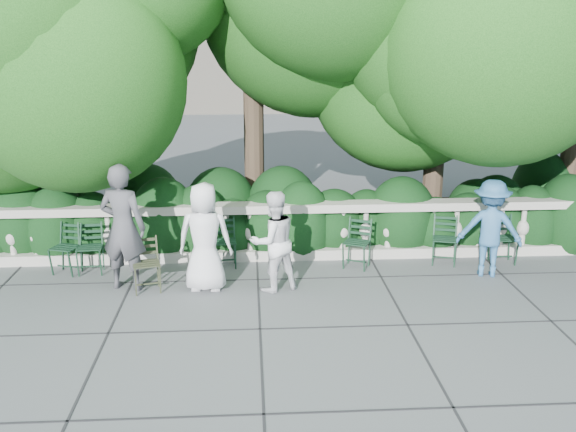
{
  "coord_description": "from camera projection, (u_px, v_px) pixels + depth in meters",
  "views": [
    {
      "loc": [
        -0.61,
        -8.83,
        3.79
      ],
      "look_at": [
        0.0,
        1.0,
        1.0
      ],
      "focal_mm": 40.0,
      "sensor_mm": 36.0,
      "label": 1
    }
  ],
  "objects": [
    {
      "name": "chair_d",
      "position": [
        225.0,
        270.0,
        10.73
      ],
      "size": [
        0.47,
        0.51,
        0.84
      ],
      "primitive_type": null,
      "rotation": [
        0.0,
        0.0,
        0.08
      ],
      "color": "black",
      "rests_on": "ground"
    },
    {
      "name": "chair_weathered",
      "position": [
        149.0,
        295.0,
        9.7
      ],
      "size": [
        0.54,
        0.57,
        0.84
      ],
      "primitive_type": null,
      "rotation": [
        0.0,
        0.0,
        0.23
      ],
      "color": "black",
      "rests_on": "ground"
    },
    {
      "name": "ground",
      "position": [
        292.0,
        299.0,
        9.55
      ],
      "size": [
        90.0,
        90.0,
        0.0
      ],
      "primitive_type": "plane",
      "color": "#4C4F53",
      "rests_on": "ground"
    },
    {
      "name": "chair_f",
      "position": [
        443.0,
        267.0,
        10.87
      ],
      "size": [
        0.56,
        0.58,
        0.84
      ],
      "primitive_type": null,
      "rotation": [
        0.0,
        0.0,
        -0.28
      ],
      "color": "black",
      "rests_on": "ground"
    },
    {
      "name": "person_casual_man",
      "position": [
        273.0,
        241.0,
        9.7
      ],
      "size": [
        0.93,
        0.84,
        1.55
      ],
      "primitive_type": "imported",
      "rotation": [
        0.0,
        0.0,
        3.54
      ],
      "color": "silver",
      "rests_on": "ground"
    },
    {
      "name": "chair_e",
      "position": [
        504.0,
        266.0,
        10.91
      ],
      "size": [
        0.44,
        0.48,
        0.84
      ],
      "primitive_type": null,
      "rotation": [
        0.0,
        0.0,
        -0.01
      ],
      "color": "black",
      "rests_on": "ground"
    },
    {
      "name": "tree_canopy",
      "position": [
        318.0,
        25.0,
        11.57
      ],
      "size": [
        15.04,
        6.52,
        6.78
      ],
      "color": "#3F3023",
      "rests_on": "ground"
    },
    {
      "name": "person_woman_grey",
      "position": [
        123.0,
        227.0,
        9.68
      ],
      "size": [
        0.82,
        0.65,
        1.97
      ],
      "primitive_type": "imported",
      "rotation": [
        0.0,
        0.0,
        2.86
      ],
      "color": "#3F3F44",
      "rests_on": "ground"
    },
    {
      "name": "person_older_blue",
      "position": [
        490.0,
        228.0,
        10.29
      ],
      "size": [
        1.15,
        0.86,
        1.59
      ],
      "primitive_type": "imported",
      "rotation": [
        0.0,
        0.0,
        2.85
      ],
      "color": "#2E5E8B",
      "rests_on": "ground"
    },
    {
      "name": "chair_b",
      "position": [
        63.0,
        276.0,
        10.43
      ],
      "size": [
        0.57,
        0.59,
        0.84
      ],
      "primitive_type": null,
      "rotation": [
        0.0,
        0.0,
        -0.32
      ],
      "color": "black",
      "rests_on": "ground"
    },
    {
      "name": "shrub_hedge",
      "position": [
        282.0,
        237.0,
        12.43
      ],
      "size": [
        15.0,
        2.6,
        1.7
      ],
      "primitive_type": null,
      "color": "black",
      "rests_on": "ground"
    },
    {
      "name": "person_businessman",
      "position": [
        205.0,
        237.0,
        9.68
      ],
      "size": [
        0.87,
        0.6,
        1.68
      ],
      "primitive_type": "imported",
      "rotation": [
        0.0,
        0.0,
        3.06
      ],
      "color": "silver",
      "rests_on": "ground"
    },
    {
      "name": "chair_a",
      "position": [
        91.0,
        276.0,
        10.44
      ],
      "size": [
        0.48,
        0.52,
        0.84
      ],
      "primitive_type": null,
      "rotation": [
        0.0,
        0.0,
        0.09
      ],
      "color": "black",
      "rests_on": "ground"
    },
    {
      "name": "balustrade",
      "position": [
        285.0,
        232.0,
        11.14
      ],
      "size": [
        12.0,
        0.44,
        1.0
      ],
      "color": "#9E998E",
      "rests_on": "ground"
    },
    {
      "name": "chair_c",
      "position": [
        354.0,
        270.0,
        10.7
      ],
      "size": [
        0.6,
        0.62,
        0.84
      ],
      "primitive_type": null,
      "rotation": [
        0.0,
        0.0,
        -0.44
      ],
      "color": "black",
      "rests_on": "ground"
    }
  ]
}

